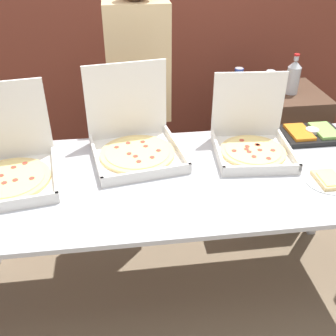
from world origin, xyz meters
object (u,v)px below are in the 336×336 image
at_px(soda_can_silver, 270,79).
at_px(person_guest_cap, 140,105).
at_px(pizza_box_far_right, 252,140).
at_px(veggie_tray, 311,134).
at_px(soda_can_colored, 239,76).
at_px(paper_plate_front_center, 328,180).
at_px(pizza_box_far_left, 135,140).
at_px(pizza_box_near_left, 8,165).
at_px(soda_bottle, 293,77).

distance_m(soda_can_silver, person_guest_cap, 0.99).
relative_size(pizza_box_far_right, veggie_tray, 1.28).
relative_size(soda_can_silver, soda_can_colored, 1.00).
bearing_deg(veggie_tray, paper_plate_front_center, -104.87).
xyz_separation_m(pizza_box_far_left, person_guest_cap, (0.07, 0.52, -0.01)).
relative_size(soda_can_silver, person_guest_cap, 0.07).
height_order(pizza_box_far_left, paper_plate_front_center, pizza_box_far_left).
bearing_deg(pizza_box_far_left, pizza_box_near_left, -173.85).
bearing_deg(veggie_tray, pizza_box_near_left, -172.43).
bearing_deg(veggie_tray, soda_bottle, 83.07).
bearing_deg(soda_can_colored, veggie_tray, -70.29).
xyz_separation_m(pizza_box_far_left, pizza_box_far_right, (0.66, -0.07, -0.01)).
height_order(pizza_box_far_right, person_guest_cap, person_guest_cap).
xyz_separation_m(pizza_box_far_left, soda_can_silver, (1.04, 0.70, 0.06)).
height_order(pizza_box_far_left, pizza_box_far_right, pizza_box_far_left).
height_order(pizza_box_far_right, soda_can_colored, pizza_box_far_right).
height_order(soda_can_silver, person_guest_cap, person_guest_cap).
bearing_deg(veggie_tray, person_guest_cap, 155.42).
distance_m(pizza_box_far_left, pizza_box_far_right, 0.66).
bearing_deg(soda_bottle, soda_can_colored, 145.69).
relative_size(veggie_tray, soda_can_silver, 2.91).
bearing_deg(paper_plate_front_center, pizza_box_far_right, 129.60).
xyz_separation_m(pizza_box_near_left, soda_can_silver, (1.69, 0.88, 0.06)).
bearing_deg(pizza_box_far_left, soda_can_silver, 25.01).
height_order(pizza_box_far_left, person_guest_cap, person_guest_cap).
xyz_separation_m(pizza_box_far_right, person_guest_cap, (-0.59, 0.59, -0.00)).
bearing_deg(pizza_box_near_left, person_guest_cap, 35.22).
distance_m(pizza_box_far_right, veggie_tray, 0.45).
relative_size(pizza_box_far_left, pizza_box_near_left, 1.03).
height_order(soda_bottle, soda_can_silver, soda_bottle).
relative_size(pizza_box_far_left, person_guest_cap, 0.30).
relative_size(soda_bottle, person_guest_cap, 0.15).
bearing_deg(pizza_box_far_right, pizza_box_near_left, -170.80).
distance_m(pizza_box_near_left, paper_plate_front_center, 1.63).
bearing_deg(soda_can_silver, soda_bottle, -51.25).
distance_m(paper_plate_front_center, person_guest_cap, 1.30).
relative_size(pizza_box_far_left, soda_can_colored, 4.51).
bearing_deg(soda_can_silver, soda_can_colored, 158.73).
height_order(pizza_box_far_left, veggie_tray, pizza_box_far_left).
height_order(pizza_box_near_left, soda_can_silver, pizza_box_near_left).
relative_size(veggie_tray, soda_bottle, 1.29).
bearing_deg(pizza_box_far_left, paper_plate_front_center, -33.14).
xyz_separation_m(pizza_box_near_left, soda_can_colored, (1.48, 0.96, 0.06)).
bearing_deg(soda_can_silver, paper_plate_front_center, -94.01).
height_order(pizza_box_far_right, veggie_tray, pizza_box_far_right).
bearing_deg(pizza_box_near_left, veggie_tray, -1.37).
height_order(veggie_tray, soda_bottle, soda_bottle).
bearing_deg(soda_can_colored, paper_plate_front_center, -83.70).
xyz_separation_m(paper_plate_front_center, soda_can_colored, (-0.13, 1.21, 0.13)).
distance_m(pizza_box_far_left, soda_can_silver, 1.25).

